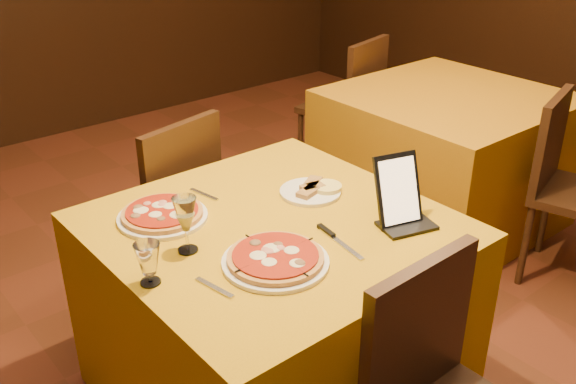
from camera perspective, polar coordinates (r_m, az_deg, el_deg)
main_table at (r=2.37m, az=-1.26°, el=-10.72°), size 1.10×1.10×0.75m
side_table at (r=3.70m, az=13.63°, el=2.91°), size 1.10×1.10×0.75m
chair_main_far at (r=2.93m, az=-11.53°, el=-1.59°), size 0.57×0.57×0.91m
chair_side_far at (r=4.18m, az=4.62°, el=7.54°), size 0.58×0.58×0.91m
pizza_near at (r=1.94m, az=-1.12°, el=-6.03°), size 0.33×0.33×0.03m
pizza_far at (r=2.23m, az=-11.10°, el=-2.02°), size 0.31×0.31×0.03m
cutlet_dish at (r=2.36m, az=1.99°, el=0.13°), size 0.23×0.23×0.03m
wine_glass at (r=1.99m, az=-9.07°, el=-2.86°), size 0.11×0.11×0.19m
water_glass at (r=1.87m, az=-12.30°, el=-6.27°), size 0.09×0.09×0.13m
tablet at (r=2.15m, az=9.75°, el=0.20°), size 0.18×0.14×0.23m
knife at (r=2.05m, az=4.75°, el=-4.60°), size 0.05×0.22×0.01m
fork_near at (r=1.86m, az=-6.55°, el=-8.44°), size 0.04×0.14×0.01m
fork_far at (r=2.37m, az=-7.48°, el=-0.22°), size 0.04×0.14×0.01m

